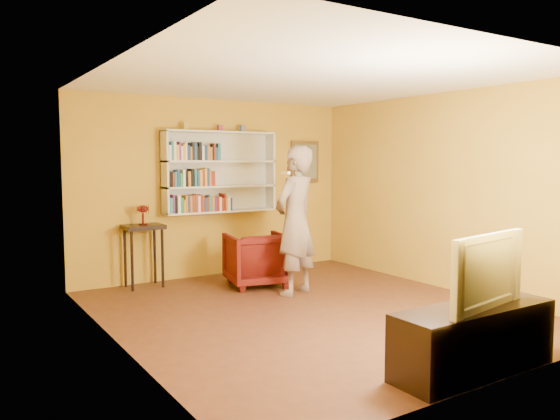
# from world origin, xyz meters

# --- Properties ---
(room_shell) EXTENTS (5.30, 5.80, 2.88)m
(room_shell) POSITION_xyz_m (0.00, 0.00, 1.02)
(room_shell) COLOR #492717
(room_shell) RESTS_ON ground
(bookshelf) EXTENTS (1.80, 0.29, 1.23)m
(bookshelf) POSITION_xyz_m (0.00, 2.41, 1.59)
(bookshelf) COLOR silver
(bookshelf) RESTS_ON room_shell
(books_row_lower) EXTENTS (0.99, 0.19, 0.27)m
(books_row_lower) POSITION_xyz_m (-0.37, 2.30, 1.13)
(books_row_lower) COLOR teal
(books_row_lower) RESTS_ON bookshelf
(books_row_middle) EXTENTS (0.71, 0.19, 0.27)m
(books_row_middle) POSITION_xyz_m (-0.49, 2.30, 1.51)
(books_row_middle) COLOR black
(books_row_middle) RESTS_ON bookshelf
(books_row_upper) EXTENTS (0.81, 0.19, 0.27)m
(books_row_upper) POSITION_xyz_m (-0.46, 2.30, 1.89)
(books_row_upper) COLOR white
(books_row_upper) RESTS_ON bookshelf
(ornament_left) EXTENTS (0.08, 0.08, 0.10)m
(ornament_left) POSITION_xyz_m (-0.55, 2.35, 2.27)
(ornament_left) COLOR gold
(ornament_left) RESTS_ON bookshelf
(ornament_centre) EXTENTS (0.07, 0.07, 0.09)m
(ornament_centre) POSITION_xyz_m (0.00, 2.35, 2.26)
(ornament_centre) COLOR #93314D
(ornament_centre) RESTS_ON bookshelf
(ornament_right) EXTENTS (0.07, 0.07, 0.10)m
(ornament_right) POSITION_xyz_m (0.38, 2.35, 2.26)
(ornament_right) COLOR slate
(ornament_right) RESTS_ON bookshelf
(framed_painting) EXTENTS (0.55, 0.05, 0.70)m
(framed_painting) POSITION_xyz_m (1.65, 2.46, 1.75)
(framed_painting) COLOR brown
(framed_painting) RESTS_ON room_shell
(console_table) EXTENTS (0.54, 0.41, 0.88)m
(console_table) POSITION_xyz_m (-1.25, 2.25, 0.73)
(console_table) COLOR black
(console_table) RESTS_ON ground
(ruby_lustre) EXTENTS (0.17, 0.16, 0.27)m
(ruby_lustre) POSITION_xyz_m (-1.25, 2.25, 1.08)
(ruby_lustre) COLOR maroon
(ruby_lustre) RESTS_ON console_table
(armchair) EXTENTS (0.97, 0.98, 0.75)m
(armchair) POSITION_xyz_m (0.13, 1.48, 0.38)
(armchair) COLOR #410405
(armchair) RESTS_ON ground
(person) EXTENTS (0.84, 0.71, 1.96)m
(person) POSITION_xyz_m (0.31, 0.78, 0.98)
(person) COLOR #776357
(person) RESTS_ON ground
(game_remote) EXTENTS (0.04, 0.15, 0.04)m
(game_remote) POSITION_xyz_m (0.03, 0.58, 1.62)
(game_remote) COLOR white
(game_remote) RESTS_ON person
(tv_cabinet) EXTENTS (1.57, 0.47, 0.56)m
(tv_cabinet) POSITION_xyz_m (0.06, -2.25, 0.28)
(tv_cabinet) COLOR black
(tv_cabinet) RESTS_ON ground
(television) EXTENTS (1.08, 0.32, 0.62)m
(television) POSITION_xyz_m (0.06, -2.25, 0.87)
(television) COLOR black
(television) RESTS_ON tv_cabinet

